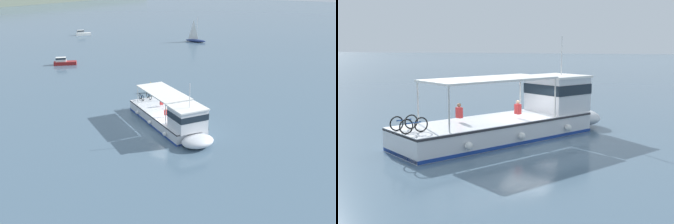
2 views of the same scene
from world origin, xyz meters
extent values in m
plane|color=slate|center=(0.00, 0.00, 0.00)|extent=(400.00, 400.00, 0.00)
cube|color=silver|center=(1.31, 0.99, 0.55)|extent=(8.39, 10.87, 1.10)
ellipsoid|color=silver|center=(-1.94, -4.29, 0.55)|extent=(3.66, 3.42, 1.01)
cube|color=navy|center=(1.31, 0.99, 0.10)|extent=(8.42, 10.90, 0.16)
cube|color=#2D2D33|center=(1.31, 0.99, 1.02)|extent=(8.44, 10.91, 0.10)
cube|color=silver|center=(-1.00, -2.76, 2.05)|extent=(3.68, 3.64, 1.90)
cube|color=#19232D|center=(-1.00, -2.76, 2.38)|extent=(3.75, 3.71, 0.56)
cube|color=white|center=(-1.00, -2.76, 3.06)|extent=(3.90, 3.86, 0.12)
cube|color=white|center=(1.54, 1.37, 3.15)|extent=(6.02, 7.25, 0.10)
cylinder|color=silver|center=(1.00, -2.11, 2.10)|extent=(0.08, 0.08, 2.00)
cylinder|color=silver|center=(-1.32, -0.68, 2.10)|extent=(0.08, 0.08, 2.00)
cylinder|color=silver|center=(4.41, 3.43, 2.10)|extent=(0.08, 0.08, 2.00)
cylinder|color=silver|center=(2.09, 4.86, 2.10)|extent=(0.08, 0.08, 2.00)
cylinder|color=silver|center=(-1.16, -3.01, 4.22)|extent=(0.06, 0.06, 2.20)
sphere|color=white|center=(-1.99, -0.97, 0.50)|extent=(0.36, 0.36, 0.36)
sphere|color=white|center=(-0.26, 1.84, 0.50)|extent=(0.36, 0.36, 0.36)
sphere|color=white|center=(1.37, 4.48, 0.50)|extent=(0.36, 0.36, 0.36)
torus|color=black|center=(4.08, 4.63, 1.43)|extent=(0.40, 0.59, 0.66)
torus|color=black|center=(4.44, 5.23, 1.43)|extent=(0.40, 0.59, 0.66)
cylinder|color=#1E478C|center=(4.26, 4.93, 1.55)|extent=(0.42, 0.63, 0.06)
torus|color=black|center=(3.31, 5.10, 1.43)|extent=(0.40, 0.59, 0.66)
torus|color=black|center=(3.68, 5.70, 1.43)|extent=(0.40, 0.59, 0.66)
cylinder|color=#1E478C|center=(3.49, 5.40, 1.55)|extent=(0.42, 0.63, 0.06)
cube|color=red|center=(2.77, 2.35, 1.56)|extent=(0.39, 0.36, 0.52)
sphere|color=#9E7051|center=(2.77, 2.35, 1.93)|extent=(0.20, 0.20, 0.20)
cube|color=red|center=(0.40, 0.35, 1.56)|extent=(0.39, 0.36, 0.52)
sphere|color=beige|center=(0.40, 0.35, 1.93)|extent=(0.20, 0.20, 0.20)
camera|label=1|loc=(-28.54, -17.51, 14.01)|focal=40.40mm
camera|label=2|loc=(-5.91, 21.24, 4.86)|focal=46.09mm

